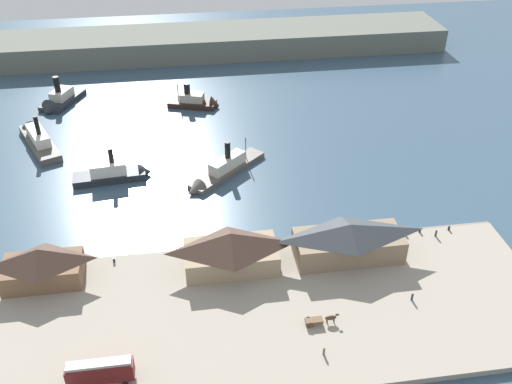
{
  "coord_description": "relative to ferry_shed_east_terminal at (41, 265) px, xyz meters",
  "views": [
    {
      "loc": [
        -8.19,
        -92.35,
        74.06
      ],
      "look_at": [
        7.38,
        13.66,
        2.0
      ],
      "focal_mm": 39.96,
      "sensor_mm": 36.0,
      "label": 1
    }
  ],
  "objects": [
    {
      "name": "ferry_shed_customs_shed",
      "position": [
        34.78,
        -1.05,
        0.23
      ],
      "size": [
        17.88,
        9.59,
        7.89
      ],
      "color": "#998466",
      "rests_on": "quay_promenade"
    },
    {
      "name": "pedestrian_at_waters_edge",
      "position": [
        65.7,
        -14.83,
        -3.02
      ],
      "size": [
        0.41,
        0.41,
        1.68
      ],
      "color": "#33384C",
      "rests_on": "quay_promenade"
    },
    {
      "name": "ferry_shed_central_terminal",
      "position": [
        57.63,
        -1.3,
        0.09
      ],
      "size": [
        21.26,
        8.92,
        7.62
      ],
      "color": "#847056",
      "rests_on": "quay_promenade"
    },
    {
      "name": "street_tram",
      "position": [
        12.28,
        -24.76,
        -1.19
      ],
      "size": [
        10.05,
        2.58,
        4.47
      ],
      "color": "maroon",
      "rests_on": "quay_promenade"
    },
    {
      "name": "mooring_post_center_east",
      "position": [
        80.91,
        3.6,
        -3.33
      ],
      "size": [
        0.44,
        0.44,
        0.9
      ],
      "primitive_type": "cylinder",
      "color": "black",
      "rests_on": "quay_promenade"
    },
    {
      "name": "ground_plane",
      "position": [
        35.61,
        8.65,
        -4.98
      ],
      "size": [
        320.0,
        320.0,
        0.0
      ],
      "primitive_type": "plane",
      "color": "#385166"
    },
    {
      "name": "far_headland",
      "position": [
        35.61,
        118.65,
        -0.98
      ],
      "size": [
        180.0,
        24.0,
        8.0
      ],
      "primitive_type": "cube",
      "color": "#60665B",
      "rests_on": "ground"
    },
    {
      "name": "seawall_edge",
      "position": [
        35.61,
        5.05,
        -4.48
      ],
      "size": [
        110.0,
        0.8,
        1.0
      ],
      "primitive_type": "cube",
      "color": "gray",
      "rests_on": "ground"
    },
    {
      "name": "horse_cart",
      "position": [
        48.11,
        -17.92,
        -2.86
      ],
      "size": [
        5.84,
        1.49,
        1.87
      ],
      "color": "brown",
      "rests_on": "quay_promenade"
    },
    {
      "name": "mooring_post_center_west",
      "position": [
        74.61,
        3.75,
        -3.33
      ],
      "size": [
        0.44,
        0.44,
        0.9
      ],
      "primitive_type": "cylinder",
      "color": "black",
      "rests_on": "quay_promenade"
    },
    {
      "name": "ferry_outer_harbor",
      "position": [
        11.06,
        35.89,
        -3.28
      ],
      "size": [
        18.88,
        6.66,
        9.87
      ],
      "color": "#23282D",
      "rests_on": "ground"
    },
    {
      "name": "ferry_approaching_west",
      "position": [
        -10.91,
        57.36,
        -3.39
      ],
      "size": [
        14.62,
        24.32,
        11.1
      ],
      "color": "#514C47",
      "rests_on": "ground"
    },
    {
      "name": "mooring_post_east",
      "position": [
        12.4,
        3.4,
        -3.33
      ],
      "size": [
        0.44,
        0.44,
        0.9
      ],
      "primitive_type": "cylinder",
      "color": "black",
      "rests_on": "quay_promenade"
    },
    {
      "name": "ferry_approaching_east",
      "position": [
        35.76,
        32.98,
        -3.59
      ],
      "size": [
        21.63,
        20.43,
        9.83
      ],
      "color": "#514C47",
      "rests_on": "ground"
    },
    {
      "name": "ferry_departing_north",
      "position": [
        -8.56,
        79.97,
        -3.54
      ],
      "size": [
        12.99,
        18.33,
        11.14
      ],
      "color": "#23282D",
      "rests_on": "ground"
    },
    {
      "name": "quay_promenade",
      "position": [
        35.61,
        -13.35,
        -4.38
      ],
      "size": [
        110.0,
        36.0,
        1.2
      ],
      "primitive_type": "cube",
      "color": "#9E9384",
      "rests_on": "ground"
    },
    {
      "name": "pedestrian_near_west_shed",
      "position": [
        77.33,
        2.01,
        -3.02
      ],
      "size": [
        0.42,
        0.42,
        1.68
      ],
      "color": "#33384C",
      "rests_on": "quay_promenade"
    },
    {
      "name": "ferry_shed_east_terminal",
      "position": [
        0.0,
        0.0,
        0.0
      ],
      "size": [
        14.52,
        8.26,
        7.44
      ],
      "color": "brown",
      "rests_on": "quay_promenade"
    },
    {
      "name": "mooring_post_west",
      "position": [
        71.3,
        3.23,
        -3.33
      ],
      "size": [
        0.44,
        0.44,
        0.9
      ],
      "primitive_type": "cylinder",
      "color": "black",
      "rests_on": "quay_promenade"
    },
    {
      "name": "ferry_moored_west",
      "position": [
        32.84,
        73.39,
        -3.51
      ],
      "size": [
        16.18,
        9.62,
        8.88
      ],
      "color": "black",
      "rests_on": "ground"
    },
    {
      "name": "pedestrian_near_cart",
      "position": [
        47.14,
        -24.5,
        -3.04
      ],
      "size": [
        0.4,
        0.4,
        1.62
      ],
      "color": "#6B5B4C",
      "rests_on": "quay_promenade"
    }
  ]
}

